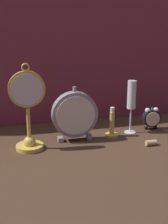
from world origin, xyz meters
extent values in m
plane|color=#422D1E|center=(0.00, 0.00, 0.00)|extent=(4.00, 4.00, 0.00)
cube|color=brown|center=(0.00, 0.33, 0.38)|extent=(1.77, 0.01, 0.76)
cylinder|color=gold|center=(-0.22, 0.03, 0.01)|extent=(0.10, 0.10, 0.02)
sphere|color=gold|center=(-0.22, 0.03, 0.03)|extent=(0.05, 0.05, 0.05)
cylinder|color=gold|center=(-0.22, 0.03, 0.09)|extent=(0.01, 0.01, 0.14)
cylinder|color=gold|center=(-0.22, 0.03, 0.23)|extent=(0.13, 0.02, 0.13)
cylinder|color=silver|center=(-0.22, 0.02, 0.23)|extent=(0.12, 0.00, 0.12)
torus|color=gold|center=(-0.22, 0.03, 0.31)|extent=(0.03, 0.01, 0.03)
cube|color=black|center=(0.30, 0.12, 0.01)|extent=(0.01, 0.01, 0.01)
cube|color=black|center=(0.34, 0.12, 0.01)|extent=(0.01, 0.01, 0.01)
cylinder|color=black|center=(0.32, 0.12, 0.05)|extent=(0.08, 0.03, 0.08)
cylinder|color=beige|center=(0.32, 0.11, 0.05)|extent=(0.06, 0.00, 0.06)
sphere|color=silver|center=(0.30, 0.12, 0.09)|extent=(0.02, 0.02, 0.02)
sphere|color=silver|center=(0.34, 0.12, 0.09)|extent=(0.02, 0.02, 0.02)
cylinder|color=silver|center=(0.32, 0.12, 0.09)|extent=(0.00, 0.00, 0.01)
cube|color=gray|center=(-0.10, 0.08, 0.01)|extent=(0.02, 0.03, 0.02)
cube|color=gray|center=(0.02, 0.08, 0.01)|extent=(0.02, 0.03, 0.02)
cylinder|color=gray|center=(-0.04, 0.08, 0.11)|extent=(0.18, 0.04, 0.18)
cylinder|color=silver|center=(-0.04, 0.06, 0.11)|extent=(0.16, 0.00, 0.16)
cylinder|color=gray|center=(-0.04, 0.08, 0.21)|extent=(0.01, 0.01, 0.02)
cylinder|color=silver|center=(0.21, 0.10, 0.00)|extent=(0.05, 0.05, 0.01)
cylinder|color=silver|center=(0.21, 0.10, 0.06)|extent=(0.01, 0.01, 0.10)
cylinder|color=white|center=(0.21, 0.10, 0.17)|extent=(0.04, 0.04, 0.12)
cylinder|color=#DBC675|center=(0.21, 0.10, 0.15)|extent=(0.03, 0.03, 0.08)
cylinder|color=gold|center=(0.12, 0.08, 0.01)|extent=(0.06, 0.06, 0.01)
cylinder|color=gold|center=(0.12, 0.08, 0.06)|extent=(0.02, 0.02, 0.10)
cylinder|color=silver|center=(0.12, 0.08, 0.12)|extent=(0.02, 0.02, 0.02)
cylinder|color=tan|center=(0.24, -0.05, 0.01)|extent=(0.04, 0.02, 0.02)
camera|label=1|loc=(-0.29, -1.08, 0.48)|focal=50.00mm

